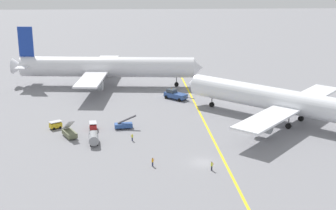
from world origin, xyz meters
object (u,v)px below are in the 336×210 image
(pushback_tug, at_px, (175,95))
(gse_baggage_cart_near_cluster, at_px, (56,125))
(gse_belt_loader_portside, at_px, (124,125))
(ground_crew_ramp_agent_by_cones, at_px, (212,166))
(ground_crew_marshaller_foreground, at_px, (132,137))
(ground_crew_wing_walker_right, at_px, (153,162))
(airliner_at_gate_left, at_px, (106,67))
(gse_fuel_bowser_stubby, at_px, (94,138))
(gse_stair_truck_yellow, at_px, (69,133))
(airliner_being_pushed, at_px, (284,101))
(gse_baggage_cart_trailing, at_px, (93,126))

(pushback_tug, height_order, gse_baggage_cart_near_cluster, pushback_tug)
(gse_belt_loader_portside, relative_size, ground_crew_ramp_agent_by_cones, 2.92)
(ground_crew_marshaller_foreground, bearing_deg, ground_crew_wing_walker_right, -72.93)
(ground_crew_wing_walker_right, bearing_deg, airliner_at_gate_left, 102.17)
(ground_crew_ramp_agent_by_cones, bearing_deg, gse_fuel_bowser_stubby, 147.72)
(gse_fuel_bowser_stubby, xyz_separation_m, gse_baggage_cart_near_cluster, (-9.52, 9.85, -0.47))
(gse_baggage_cart_near_cluster, xyz_separation_m, ground_crew_ramp_agent_by_cones, (32.16, -24.15, 0.04))
(airliner_at_gate_left, height_order, pushback_tug, airliner_at_gate_left)
(airliner_at_gate_left, distance_m, gse_belt_loader_portside, 39.99)
(airliner_at_gate_left, xyz_separation_m, ground_crew_marshaller_foreground, (8.93, -47.03, -4.96))
(gse_fuel_bowser_stubby, distance_m, ground_crew_marshaller_foreground, 8.05)
(airliner_at_gate_left, distance_m, pushback_tug, 25.51)
(pushback_tug, relative_size, gse_belt_loader_portside, 1.61)
(gse_stair_truck_yellow, bearing_deg, ground_crew_marshaller_foreground, -12.12)
(gse_stair_truck_yellow, xyz_separation_m, ground_crew_wing_walker_right, (17.57, -16.18, -0.14))
(airliner_being_pushed, bearing_deg, gse_baggage_cart_trailing, -176.04)
(airliner_being_pushed, bearing_deg, ground_crew_wing_walker_right, -142.30)
(gse_baggage_cart_trailing, bearing_deg, gse_stair_truck_yellow, -134.30)
(gse_baggage_cart_trailing, bearing_deg, gse_baggage_cart_near_cluster, 173.10)
(pushback_tug, distance_m, ground_crew_marshaller_foreground, 33.46)
(gse_baggage_cart_near_cluster, xyz_separation_m, gse_baggage_cart_trailing, (8.50, -1.03, 0.00))
(pushback_tug, xyz_separation_m, gse_stair_truck_yellow, (-24.40, -28.73, -0.20))
(gse_fuel_bowser_stubby, relative_size, gse_baggage_cart_near_cluster, 1.62)
(pushback_tug, xyz_separation_m, gse_baggage_cart_near_cluster, (-28.36, -23.05, -0.37))
(ground_crew_marshaller_foreground, bearing_deg, gse_baggage_cart_near_cluster, 153.82)
(ground_crew_wing_walker_right, bearing_deg, gse_baggage_cart_trailing, 122.03)
(gse_fuel_bowser_stubby, height_order, gse_baggage_cart_near_cluster, gse_fuel_bowser_stubby)
(airliner_being_pushed, xyz_separation_m, ground_crew_marshaller_foreground, (-34.95, -10.59, -4.32))
(gse_fuel_bowser_stubby, distance_m, ground_crew_ramp_agent_by_cones, 26.78)
(pushback_tug, relative_size, gse_fuel_bowser_stubby, 1.59)
(pushback_tug, bearing_deg, gse_fuel_bowser_stubby, -119.79)
(gse_belt_loader_portside, xyz_separation_m, ground_crew_marshaller_foreground, (2.11, -7.93, -0.02))
(pushback_tug, xyz_separation_m, ground_crew_wing_walker_right, (-6.83, -44.91, -0.34))
(gse_belt_loader_portside, xyz_separation_m, gse_baggage_cart_trailing, (-6.84, -0.38, 0.04))
(airliner_at_gate_left, xyz_separation_m, gse_stair_truck_yellow, (-4.57, -44.13, -4.74))
(airliner_at_gate_left, height_order, ground_crew_wing_walker_right, airliner_at_gate_left)
(gse_fuel_bowser_stubby, bearing_deg, airliner_being_pushed, 15.46)
(airliner_at_gate_left, height_order, gse_fuel_bowser_stubby, airliner_at_gate_left)
(airliner_being_pushed, bearing_deg, pushback_tug, 138.82)
(airliner_being_pushed, relative_size, ground_crew_marshaller_foreground, 28.61)
(gse_belt_loader_portside, bearing_deg, gse_baggage_cart_trailing, -176.81)
(gse_baggage_cart_trailing, xyz_separation_m, ground_crew_wing_walker_right, (13.03, -20.83, 0.02))
(airliner_at_gate_left, bearing_deg, gse_stair_truck_yellow, -95.91)
(airliner_being_pushed, relative_size, gse_fuel_bowser_stubby, 8.73)
(gse_belt_loader_portside, relative_size, gse_baggage_cart_trailing, 1.72)
(gse_stair_truck_yellow, distance_m, ground_crew_marshaller_foreground, 13.80)
(gse_fuel_bowser_stubby, xyz_separation_m, gse_belt_loader_portside, (5.82, 9.21, -0.51))
(airliner_being_pushed, distance_m, gse_baggage_cart_near_cluster, 52.62)
(gse_stair_truck_yellow, height_order, gse_baggage_cart_trailing, gse_stair_truck_yellow)
(airliner_at_gate_left, xyz_separation_m, gse_fuel_bowser_stubby, (0.99, -48.30, -4.43))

